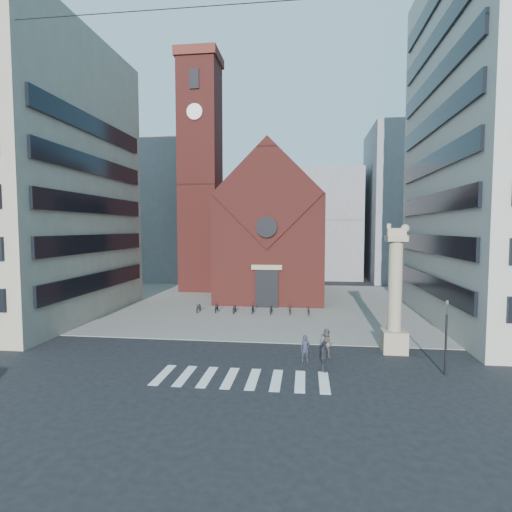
% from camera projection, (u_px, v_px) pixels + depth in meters
% --- Properties ---
extents(ground, '(120.00, 120.00, 0.00)m').
position_uv_depth(ground, '(241.00, 360.00, 25.27)').
color(ground, black).
rests_on(ground, ground).
extents(piazza, '(46.00, 30.00, 0.05)m').
position_uv_depth(piazza, '(269.00, 304.00, 44.08)').
color(piazza, gray).
rests_on(piazza, ground).
extents(zebra_crossing, '(10.20, 3.20, 0.01)m').
position_uv_depth(zebra_crossing, '(242.00, 378.00, 22.24)').
color(zebra_crossing, white).
rests_on(zebra_crossing, ground).
extents(church, '(12.00, 16.65, 18.00)m').
position_uv_depth(church, '(273.00, 231.00, 49.50)').
color(church, maroon).
rests_on(church, ground).
extents(campanile, '(5.50, 5.50, 31.20)m').
position_uv_depth(campanile, '(201.00, 173.00, 53.13)').
color(campanile, maroon).
rests_on(campanile, ground).
extents(building_left, '(18.00, 20.00, 26.00)m').
position_uv_depth(building_left, '(4.00, 179.00, 37.26)').
color(building_left, tan).
rests_on(building_left, ground).
extents(bg_block_left, '(16.00, 14.00, 22.00)m').
position_uv_depth(bg_block_left, '(161.00, 212.00, 66.59)').
color(bg_block_left, gray).
rests_on(bg_block_left, ground).
extents(bg_block_mid, '(14.00, 12.00, 18.00)m').
position_uv_depth(bg_block_mid, '(318.00, 225.00, 68.44)').
color(bg_block_mid, gray).
rests_on(bg_block_mid, ground).
extents(bg_block_right, '(16.00, 14.00, 24.00)m').
position_uv_depth(bg_block_right, '(420.00, 205.00, 63.26)').
color(bg_block_right, gray).
rests_on(bg_block_right, ground).
extents(lion_column, '(1.63, 1.60, 8.68)m').
position_uv_depth(lion_column, '(395.00, 302.00, 26.75)').
color(lion_column, tan).
rests_on(lion_column, ground).
extents(traffic_light, '(0.13, 0.16, 4.30)m').
position_uv_depth(traffic_light, '(446.00, 336.00, 22.63)').
color(traffic_light, black).
rests_on(traffic_light, ground).
extents(pedestrian_0, '(0.64, 0.45, 1.67)m').
position_uv_depth(pedestrian_0, '(305.00, 349.00, 24.99)').
color(pedestrian_0, '#2A2838').
rests_on(pedestrian_0, ground).
extents(pedestrian_1, '(1.09, 0.95, 1.90)m').
position_uv_depth(pedestrian_1, '(327.00, 344.00, 25.65)').
color(pedestrian_1, '#5F544C').
rests_on(pedestrian_1, ground).
extents(pedestrian_2, '(0.70, 1.14, 1.82)m').
position_uv_depth(pedestrian_2, '(324.00, 356.00, 23.26)').
color(pedestrian_2, '#2B2B34').
rests_on(pedestrian_2, ground).
extents(scooter_0, '(0.65, 1.77, 0.92)m').
position_uv_depth(scooter_0, '(199.00, 307.00, 39.66)').
color(scooter_0, black).
rests_on(scooter_0, piazza).
extents(scooter_1, '(0.52, 1.71, 1.02)m').
position_uv_depth(scooter_1, '(217.00, 307.00, 39.43)').
color(scooter_1, black).
rests_on(scooter_1, piazza).
extents(scooter_2, '(0.65, 1.77, 0.92)m').
position_uv_depth(scooter_2, '(235.00, 308.00, 39.21)').
color(scooter_2, black).
rests_on(scooter_2, piazza).
extents(scooter_3, '(0.52, 1.71, 1.02)m').
position_uv_depth(scooter_3, '(253.00, 308.00, 38.98)').
color(scooter_3, black).
rests_on(scooter_3, piazza).
extents(scooter_4, '(0.65, 1.77, 0.92)m').
position_uv_depth(scooter_4, '(271.00, 309.00, 38.76)').
color(scooter_4, black).
rests_on(scooter_4, piazza).
extents(scooter_5, '(0.52, 1.71, 1.02)m').
position_uv_depth(scooter_5, '(290.00, 309.00, 38.53)').
color(scooter_5, black).
rests_on(scooter_5, piazza).
extents(scooter_6, '(0.65, 1.77, 0.92)m').
position_uv_depth(scooter_6, '(309.00, 310.00, 38.31)').
color(scooter_6, black).
rests_on(scooter_6, piazza).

